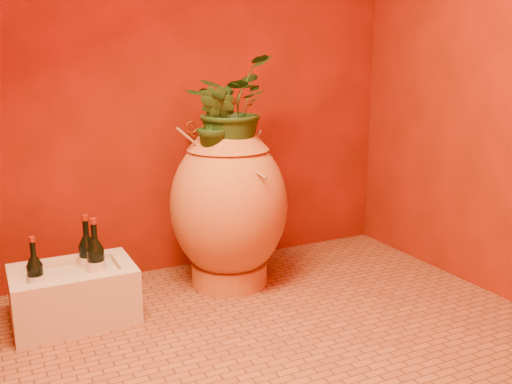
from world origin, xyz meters
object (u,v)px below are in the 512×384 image
amphora (229,205)px  wine_bottle_b (88,259)px  wine_bottle_a (96,264)px  wine_bottle_c (36,278)px  stone_basin (74,295)px  wall_tap (193,135)px

amphora → wine_bottle_b: 0.77m
wine_bottle_a → wine_bottle_b: wine_bottle_a is taller
wine_bottle_c → wine_bottle_a: bearing=3.9°
amphora → wine_bottle_c: bearing=-173.5°
stone_basin → wine_bottle_c: wine_bottle_c is taller
wine_bottle_c → wall_tap: 1.13m
wine_bottle_b → wine_bottle_a: bearing=-74.7°
amphora → wine_bottle_a: (-0.73, -0.09, -0.18)m
stone_basin → wine_bottle_a: (0.11, -0.01, 0.14)m
wine_bottle_c → stone_basin: bearing=9.4°
stone_basin → wine_bottle_c: bearing=-170.6°
wall_tap → wine_bottle_c: bearing=-156.5°
stone_basin → wine_bottle_b: bearing=40.8°
wine_bottle_b → wall_tap: bearing=23.9°
wine_bottle_b → wine_bottle_c: wine_bottle_b is taller
stone_basin → wine_bottle_a: size_ratio=1.60×
wall_tap → amphora: bearing=-72.5°
wine_bottle_a → wine_bottle_c: size_ratio=1.15×
stone_basin → wine_bottle_b: size_ratio=1.61×
wall_tap → wine_bottle_a: bearing=-149.5°
stone_basin → wine_bottle_b: wine_bottle_b is taller
wall_tap → stone_basin: bearing=-153.8°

